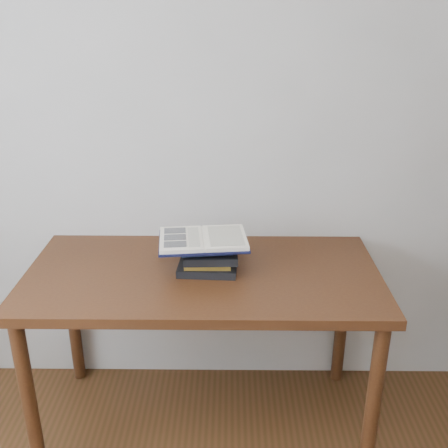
{
  "coord_description": "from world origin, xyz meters",
  "views": [
    {
      "loc": [
        0.16,
        -0.59,
        1.84
      ],
      "look_at": [
        0.14,
        1.35,
        1.03
      ],
      "focal_mm": 42.0,
      "sensor_mm": 36.0,
      "label": 1
    }
  ],
  "objects": [
    {
      "name": "room_shell",
      "position": [
        -0.08,
        0.01,
        1.63
      ],
      "size": [
        3.54,
        3.54,
        2.62
      ],
      "color": "#B9B6AF",
      "rests_on": "ground"
    },
    {
      "name": "desk",
      "position": [
        0.05,
        1.38,
        0.71
      ],
      "size": [
        1.5,
        0.75,
        0.8
      ],
      "color": "#422510",
      "rests_on": "ground"
    },
    {
      "name": "open_book",
      "position": [
        0.06,
        1.4,
        0.94
      ],
      "size": [
        0.39,
        0.29,
        0.03
      ],
      "rotation": [
        0.0,
        0.0,
        0.1
      ],
      "color": "black",
      "rests_on": "book_stack"
    },
    {
      "name": "book_stack",
      "position": [
        0.08,
        1.39,
        0.86
      ],
      "size": [
        0.26,
        0.19,
        0.12
      ],
      "color": "black",
      "rests_on": "desk"
    }
  ]
}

